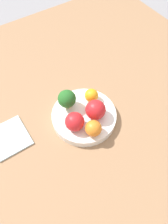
{
  "coord_description": "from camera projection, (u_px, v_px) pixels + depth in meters",
  "views": [
    {
      "loc": [
        0.2,
        0.3,
        0.6
      ],
      "look_at": [
        0.0,
        0.0,
        0.06
      ],
      "focal_mm": 35.0,
      "sensor_mm": 36.0,
      "label": 1
    }
  ],
  "objects": [
    {
      "name": "ground_plane",
      "position": [
        84.0,
        122.0,
        0.7
      ],
      "size": [
        6.0,
        6.0,
        0.0
      ],
      "primitive_type": "plane",
      "color": "gray"
    },
    {
      "name": "table_surface",
      "position": [
        84.0,
        120.0,
        0.69
      ],
      "size": [
        1.2,
        1.2,
        0.02
      ],
      "color": "#936D4C",
      "rests_on": "ground_plane"
    },
    {
      "name": "bowl",
      "position": [
        84.0,
        116.0,
        0.68
      ],
      "size": [
        0.2,
        0.2,
        0.03
      ],
      "color": "white",
      "rests_on": "table_surface"
    },
    {
      "name": "broccoli",
      "position": [
        67.0,
        99.0,
        0.65
      ],
      "size": [
        0.05,
        0.05,
        0.07
      ],
      "color": "#8CB76B",
      "rests_on": "bowl"
    },
    {
      "name": "apple_red",
      "position": [
        95.0,
        110.0,
        0.64
      ],
      "size": [
        0.06,
        0.06,
        0.06
      ],
      "color": "red",
      "rests_on": "bowl"
    },
    {
      "name": "apple_green",
      "position": [
        75.0,
        122.0,
        0.62
      ],
      "size": [
        0.06,
        0.06,
        0.06
      ],
      "color": "red",
      "rests_on": "bowl"
    },
    {
      "name": "orange_front",
      "position": [
        93.0,
        128.0,
        0.61
      ],
      "size": [
        0.05,
        0.05,
        0.05
      ],
      "color": "orange",
      "rests_on": "bowl"
    },
    {
      "name": "orange_back",
      "position": [
        91.0,
        95.0,
        0.68
      ],
      "size": [
        0.04,
        0.04,
        0.04
      ],
      "color": "orange",
      "rests_on": "bowl"
    },
    {
      "name": "napkin",
      "position": [
        9.0,
        138.0,
        0.65
      ],
      "size": [
        0.11,
        0.11,
        0.01
      ],
      "color": "silver",
      "rests_on": "table_surface"
    }
  ]
}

